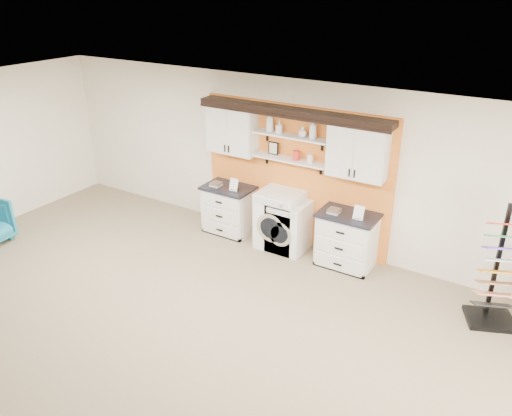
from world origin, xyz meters
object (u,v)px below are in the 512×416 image
Objects in this scene: base_cabinet_right at (347,239)px; dryer at (289,226)px; sample_rack at (496,287)px; base_cabinet_left at (229,209)px; washer at (280,219)px.

base_cabinet_right is 1.03m from dryer.
base_cabinet_right is at bearing 148.67° from sample_rack.
dryer is (-1.03, -0.00, -0.02)m from base_cabinet_right.
dryer is (1.23, -0.00, -0.01)m from base_cabinet_left.
washer is at bearing -179.84° from base_cabinet_right.
sample_rack is (3.43, -0.34, 0.03)m from washer.
washer is 1.16× the size of dryer.
washer is (1.06, -0.00, 0.06)m from base_cabinet_left.
washer reaches higher than dryer.
sample_rack reaches higher than washer.
base_cabinet_left is at bearing 180.00° from base_cabinet_right.
sample_rack is (4.49, -0.34, 0.09)m from base_cabinet_left.
dryer is 0.52× the size of sample_rack.
base_cabinet_left is 0.54× the size of sample_rack.
dryer is (0.18, 0.00, -0.07)m from washer.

